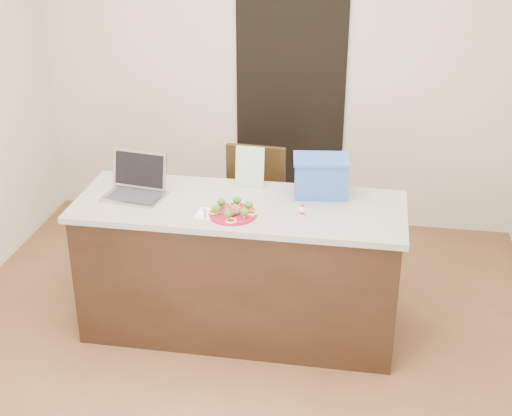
% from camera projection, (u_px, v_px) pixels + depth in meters
% --- Properties ---
extents(ground, '(4.00, 4.00, 0.00)m').
position_uv_depth(ground, '(233.00, 349.00, 4.59)').
color(ground, brown).
rests_on(ground, ground).
extents(room_shell, '(4.00, 4.00, 4.00)m').
position_uv_depth(room_shell, '(229.00, 107.00, 3.90)').
color(room_shell, white).
rests_on(room_shell, ground).
extents(doorway, '(0.90, 0.02, 2.00)m').
position_uv_depth(doorway, '(290.00, 109.00, 5.92)').
color(doorway, black).
rests_on(doorway, ground).
extents(island, '(2.06, 0.76, 0.92)m').
position_uv_depth(island, '(240.00, 268.00, 4.62)').
color(island, black).
rests_on(island, ground).
extents(plate, '(0.29, 0.29, 0.02)m').
position_uv_depth(plate, '(233.00, 214.00, 4.27)').
color(plate, maroon).
rests_on(plate, island).
extents(meatballs, '(0.11, 0.12, 0.04)m').
position_uv_depth(meatballs, '(234.00, 210.00, 4.26)').
color(meatballs, brown).
rests_on(meatballs, plate).
extents(broccoli, '(0.23, 0.25, 0.04)m').
position_uv_depth(broccoli, '(233.00, 207.00, 4.25)').
color(broccoli, '#215115').
rests_on(broccoli, plate).
extents(pepper_rings, '(0.30, 0.30, 0.01)m').
position_uv_depth(pepper_rings, '(233.00, 212.00, 4.26)').
color(pepper_rings, '#FCFF1A').
rests_on(pepper_rings, plate).
extents(napkin, '(0.16, 0.16, 0.01)m').
position_uv_depth(napkin, '(209.00, 214.00, 4.29)').
color(napkin, white).
rests_on(napkin, island).
extents(fork, '(0.04, 0.14, 0.00)m').
position_uv_depth(fork, '(206.00, 212.00, 4.29)').
color(fork, '#BCBBC0').
rests_on(fork, napkin).
extents(knife, '(0.08, 0.17, 0.01)m').
position_uv_depth(knife, '(213.00, 214.00, 4.26)').
color(knife, white).
rests_on(knife, napkin).
extents(yogurt_bottle, '(0.03, 0.03, 0.07)m').
position_uv_depth(yogurt_bottle, '(302.00, 211.00, 4.25)').
color(yogurt_bottle, white).
rests_on(yogurt_bottle, island).
extents(laptop, '(0.40, 0.34, 0.26)m').
position_uv_depth(laptop, '(137.00, 183.00, 4.53)').
color(laptop, '#A2A2A7').
rests_on(laptop, island).
extents(leaflet, '(0.19, 0.05, 0.27)m').
position_uv_depth(leaflet, '(250.00, 167.00, 4.62)').
color(leaflet, silver).
rests_on(leaflet, island).
extents(blue_box, '(0.38, 0.29, 0.25)m').
position_uv_depth(blue_box, '(321.00, 176.00, 4.50)').
color(blue_box, '#2E51A7').
rests_on(blue_box, island).
extents(chair, '(0.47, 0.47, 1.00)m').
position_uv_depth(chair, '(253.00, 206.00, 5.22)').
color(chair, '#372410').
rests_on(chair, ground).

